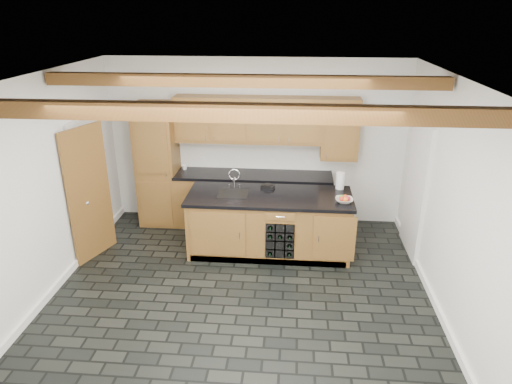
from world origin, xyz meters
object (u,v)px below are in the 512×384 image
(kitchen_scale, at_px, (268,186))
(paper_towel, at_px, (340,181))
(island, at_px, (270,224))
(fruit_bowl, at_px, (344,200))

(kitchen_scale, bearing_deg, paper_towel, 22.56)
(island, relative_size, paper_towel, 9.62)
(island, relative_size, kitchen_scale, 10.88)
(kitchen_scale, bearing_deg, fruit_bowl, -3.55)
(island, height_order, fruit_bowl, fruit_bowl)
(island, bearing_deg, fruit_bowl, -8.94)
(paper_towel, bearing_deg, island, -160.89)
(fruit_bowl, bearing_deg, kitchen_scale, 157.65)
(island, distance_m, paper_towel, 1.27)
(fruit_bowl, bearing_deg, paper_towel, 91.82)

